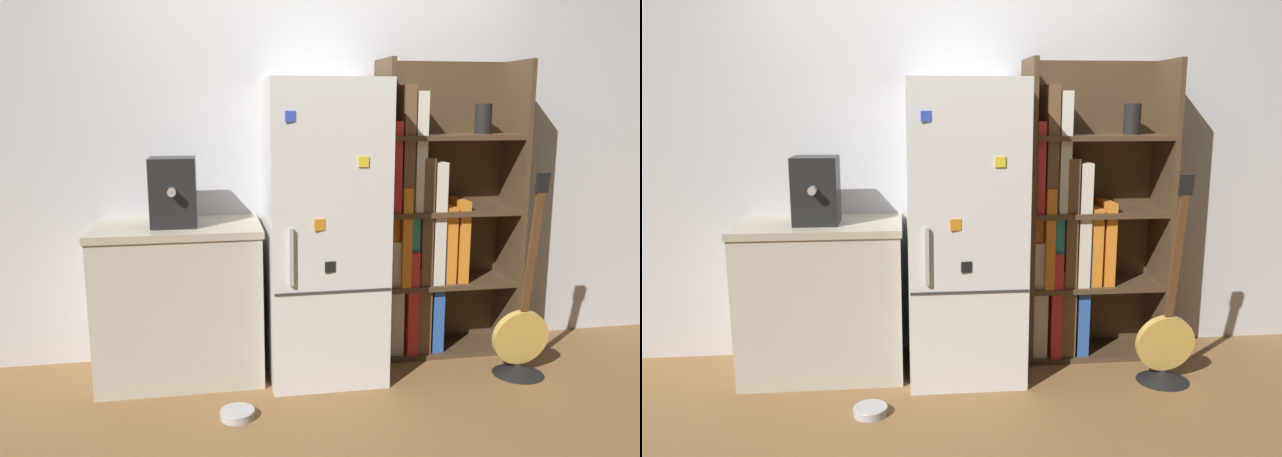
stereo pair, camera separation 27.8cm
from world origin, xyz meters
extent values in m
plane|color=olive|center=(0.00, 0.00, 0.00)|extent=(16.00, 16.00, 0.00)
cube|color=silver|center=(0.00, 0.47, 1.30)|extent=(8.00, 0.05, 2.60)
cube|color=silver|center=(0.00, 0.11, 0.84)|extent=(0.64, 0.67, 1.67)
cube|color=#333333|center=(0.00, -0.23, 0.57)|extent=(0.62, 0.01, 0.01)
cube|color=#B2B2B7|center=(-0.22, -0.24, 0.77)|extent=(0.02, 0.02, 0.30)
cube|color=black|center=(-0.02, -0.23, 0.71)|extent=(0.06, 0.01, 0.06)
cube|color=blue|center=(-0.22, -0.23, 1.48)|extent=(0.05, 0.01, 0.05)
cube|color=orange|center=(-0.07, -0.23, 0.93)|extent=(0.06, 0.02, 0.06)
cube|color=yellow|center=(0.15, -0.23, 1.25)|extent=(0.05, 0.01, 0.05)
cube|color=#4C3823|center=(0.40, 0.27, 0.90)|extent=(0.03, 0.37, 1.80)
cube|color=#4C3823|center=(1.23, 0.27, 0.90)|extent=(0.03, 0.37, 1.80)
cube|color=#4C3823|center=(0.82, 0.43, 0.90)|extent=(0.86, 0.03, 1.80)
cube|color=#4C3823|center=(0.82, 0.27, 0.01)|extent=(0.80, 0.34, 0.03)
cube|color=#4C3823|center=(0.82, 0.27, 0.45)|extent=(0.80, 0.34, 0.03)
cube|color=#4C3823|center=(0.82, 0.27, 0.90)|extent=(0.80, 0.34, 0.03)
cube|color=#4C3823|center=(0.82, 0.27, 1.35)|extent=(0.80, 0.34, 0.03)
cube|color=silver|center=(0.47, 0.27, 0.38)|extent=(0.09, 0.27, 0.71)
cube|color=red|center=(0.56, 0.26, 0.35)|extent=(0.06, 0.30, 0.64)
cube|color=brown|center=(0.64, 0.27, 0.30)|extent=(0.09, 0.29, 0.53)
cube|color=#2D59B2|center=(0.73, 0.26, 0.38)|extent=(0.07, 0.24, 0.71)
cube|color=orange|center=(0.45, 0.27, 0.80)|extent=(0.05, 0.24, 0.68)
cube|color=orange|center=(0.51, 0.26, 0.76)|extent=(0.06, 0.31, 0.60)
cube|color=teal|center=(0.57, 0.27, 0.81)|extent=(0.05, 0.25, 0.69)
cube|color=brown|center=(0.64, 0.27, 0.85)|extent=(0.07, 0.31, 0.77)
cube|color=silver|center=(0.72, 0.27, 0.83)|extent=(0.07, 0.30, 0.74)
cube|color=orange|center=(0.80, 0.27, 0.70)|extent=(0.07, 0.25, 0.47)
cube|color=orange|center=(0.88, 0.26, 0.72)|extent=(0.06, 0.24, 0.50)
cube|color=red|center=(0.45, 0.26, 1.18)|extent=(0.05, 0.28, 0.53)
cube|color=brown|center=(0.51, 0.27, 1.28)|extent=(0.07, 0.31, 0.73)
cube|color=silver|center=(0.59, 0.27, 1.26)|extent=(0.06, 0.30, 0.70)
cylinder|color=black|center=(1.02, 0.27, 1.45)|extent=(0.10, 0.10, 0.18)
cube|color=#BCB7A8|center=(-0.81, 0.17, 0.42)|extent=(0.90, 0.56, 0.84)
cube|color=#B2A893|center=(-0.81, 0.17, 0.86)|extent=(0.92, 0.58, 0.04)
cube|color=black|center=(-0.82, 0.14, 1.07)|extent=(0.24, 0.24, 0.37)
cylinder|color=#A5A39E|center=(-0.82, -0.01, 1.09)|extent=(0.04, 0.06, 0.04)
cone|color=black|center=(1.11, -0.17, 0.03)|extent=(0.30, 0.30, 0.06)
cylinder|color=gold|center=(1.11, -0.17, 0.22)|extent=(0.33, 0.09, 0.33)
cube|color=brown|center=(1.11, -0.25, 0.73)|extent=(0.04, 0.12, 0.69)
cube|color=black|center=(1.11, -0.30, 1.13)|extent=(0.07, 0.04, 0.11)
cylinder|color=#B7B7BC|center=(-0.52, -0.41, 0.02)|extent=(0.17, 0.17, 0.04)
torus|color=#B7B7BC|center=(-0.52, -0.41, 0.04)|extent=(0.17, 0.17, 0.01)
camera|label=1|loc=(-0.63, -3.31, 1.52)|focal=35.00mm
camera|label=2|loc=(-0.35, -3.34, 1.52)|focal=35.00mm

